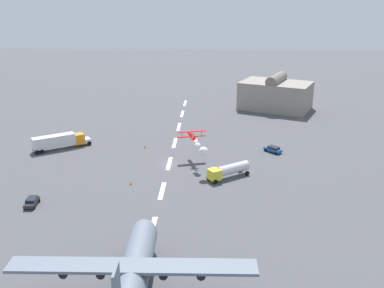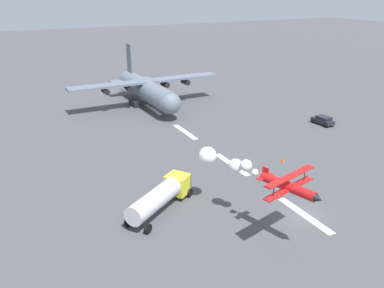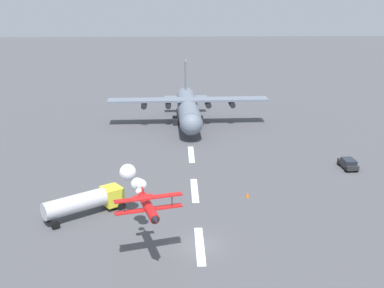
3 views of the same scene
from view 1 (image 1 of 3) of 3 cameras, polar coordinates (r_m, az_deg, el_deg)
ground_plane at (r=99.57m, az=-3.01°, el=-2.58°), size 440.00×440.00×0.00m
runway_stripe_0 at (r=155.44m, az=-0.92°, el=5.41°), size 8.00×0.90×0.01m
runway_stripe_1 at (r=141.26m, az=-1.29°, el=4.01°), size 8.00×0.90×0.01m
runway_stripe_2 at (r=127.19m, az=-1.74°, el=2.30°), size 8.00×0.90×0.01m
runway_stripe_3 at (r=113.27m, az=-2.30°, el=0.16°), size 8.00×0.90×0.01m
runway_stripe_4 at (r=99.57m, az=-3.01°, el=-2.58°), size 8.00×0.90×0.01m
runway_stripe_5 at (r=86.18m, az=-3.96°, el=-6.17°), size 8.00×0.90×0.01m
runway_stripe_6 at (r=73.29m, az=-5.27°, el=-11.05°), size 8.00×0.90×0.01m
runway_stripe_7 at (r=61.20m, az=-7.19°, el=-17.92°), size 8.00×0.90×0.01m
cargo_transport_plane at (r=57.67m, az=-7.64°, el=-16.38°), size 24.17×30.98×11.21m
stunt_biplane_red at (r=94.76m, az=0.73°, el=0.03°), size 14.16×7.15×2.26m
semi_truck_orange at (r=113.08m, az=-17.05°, el=0.40°), size 10.27×13.33×3.70m
fuel_tanker_truck at (r=91.46m, az=4.81°, el=-3.46°), size 7.64×9.31×2.90m
followme_car_yellow at (r=85.15m, az=-20.39°, el=-7.14°), size 4.10×2.23×1.52m
airport_staff_sedan at (r=108.06m, az=10.64°, el=-0.66°), size 4.38×4.45×1.52m
hangar_building at (r=148.88m, az=10.96°, el=6.40°), size 22.19×26.27×11.92m
traffic_cone_near at (r=109.97m, az=-6.23°, el=-0.33°), size 0.44×0.44×0.75m
traffic_cone_far at (r=89.23m, az=-8.10°, el=-5.15°), size 0.44×0.44×0.75m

